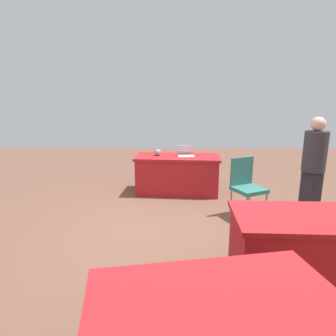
% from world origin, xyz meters
% --- Properties ---
extents(ground_plane, '(14.40, 14.40, 0.00)m').
position_xyz_m(ground_plane, '(0.00, 0.00, 0.00)').
color(ground_plane, brown).
extents(table_foreground, '(1.71, 0.92, 0.75)m').
position_xyz_m(table_foreground, '(-0.29, -1.77, 0.38)').
color(table_foreground, '#AD1E23').
rests_on(table_foreground, ground).
extents(table_mid_right, '(1.73, 0.89, 0.75)m').
position_xyz_m(table_mid_right, '(-1.63, 1.24, 0.38)').
color(table_mid_right, '#AD1E23').
rests_on(table_mid_right, ground).
extents(chair_tucked_left, '(0.59, 0.59, 0.95)m').
position_xyz_m(chair_tucked_left, '(-1.35, -0.54, 0.54)').
color(chair_tucked_left, '#9E9993').
rests_on(chair_tucked_left, ground).
extents(person_attendee_standing, '(0.40, 0.40, 1.60)m').
position_xyz_m(person_attendee_standing, '(-2.32, -0.44, 0.89)').
color(person_attendee_standing, '#26262D').
rests_on(person_attendee_standing, ground).
extents(laptop_silver, '(0.34, 0.32, 0.21)m').
position_xyz_m(laptop_silver, '(-0.45, -1.75, 0.79)').
color(laptop_silver, silver).
rests_on(laptop_silver, table_foreground).
extents(yarn_ball, '(0.13, 0.13, 0.13)m').
position_xyz_m(yarn_ball, '(0.11, -1.80, 0.82)').
color(yarn_ball, gray).
rests_on(yarn_ball, table_foreground).
extents(scissors_red, '(0.14, 0.16, 0.01)m').
position_xyz_m(scissors_red, '(-0.74, -1.87, 0.75)').
color(scissors_red, red).
rests_on(scissors_red, table_foreground).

